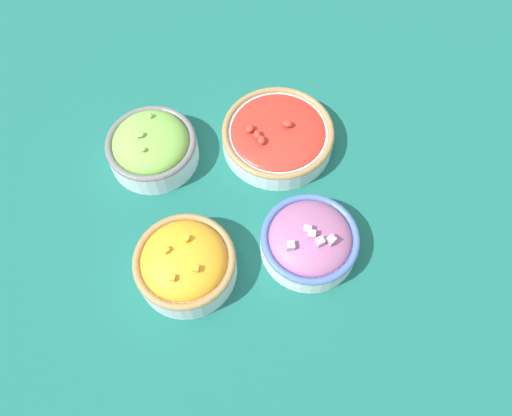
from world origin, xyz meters
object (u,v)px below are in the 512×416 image
bowl_red_onion (310,240)px  bowl_lettuce (152,146)px  bowl_cherry_tomatoes (278,135)px  bowl_squash (185,263)px

bowl_red_onion → bowl_lettuce: (0.26, 0.18, 0.01)m
bowl_red_onion → bowl_cherry_tomatoes: bearing=-8.9°
bowl_squash → bowl_red_onion: bearing=-99.6°
bowl_cherry_tomatoes → bowl_lettuce: bearing=75.9°
bowl_lettuce → bowl_squash: bearing=176.8°
bowl_lettuce → bowl_cherry_tomatoes: size_ratio=0.79×
bowl_lettuce → bowl_squash: 0.23m
bowl_red_onion → bowl_lettuce: size_ratio=1.00×
bowl_cherry_tomatoes → bowl_squash: size_ratio=1.26×
bowl_cherry_tomatoes → bowl_red_onion: bearing=171.1°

